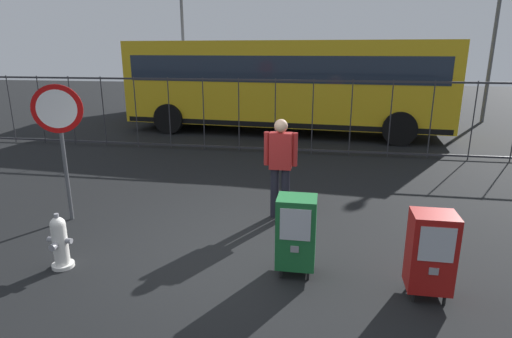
{
  "coord_description": "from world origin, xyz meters",
  "views": [
    {
      "loc": [
        1.38,
        -5.15,
        2.74
      ],
      "look_at": [
        0.3,
        1.2,
        0.9
      ],
      "focal_mm": 29.46,
      "sensor_mm": 36.0,
      "label": 1
    }
  ],
  "objects": [
    {
      "name": "pedestrian",
      "position": [
        0.66,
        1.46,
        0.95
      ],
      "size": [
        0.55,
        0.22,
        1.67
      ],
      "color": "black",
      "rests_on": "ground_plane"
    },
    {
      "name": "street_light_near_right",
      "position": [
        -5.29,
        14.13,
        4.55
      ],
      "size": [
        0.32,
        0.32,
        7.95
      ],
      "color": "#4C4F54",
      "rests_on": "ground_plane"
    },
    {
      "name": "stop_sign",
      "position": [
        -2.76,
        0.76,
        1.6
      ],
      "size": [
        0.71,
        0.31,
        2.23
      ],
      "color": "#4C4F54",
      "rests_on": "ground_plane"
    },
    {
      "name": "newspaper_box_secondary",
      "position": [
        1.07,
        -0.36,
        0.57
      ],
      "size": [
        0.48,
        0.42,
        1.02
      ],
      "color": "black",
      "rests_on": "ground_plane"
    },
    {
      "name": "fence_barrier",
      "position": [
        -0.0,
        6.06,
        1.02
      ],
      "size": [
        18.03,
        0.04,
        2.0
      ],
      "color": "#2D2D33",
      "rests_on": "ground_plane"
    },
    {
      "name": "bus_far",
      "position": [
        -1.76,
        13.08,
        1.71
      ],
      "size": [
        10.72,
        3.75,
        3.0
      ],
      "rotation": [
        0.0,
        0.0,
        0.12
      ],
      "color": "beige",
      "rests_on": "ground_plane"
    },
    {
      "name": "bus_near",
      "position": [
        -0.06,
        9.06,
        1.71
      ],
      "size": [
        10.67,
        3.45,
        3.0
      ],
      "rotation": [
        0.0,
        0.0,
        -0.08
      ],
      "color": "gold",
      "rests_on": "ground_plane"
    },
    {
      "name": "newspaper_box_primary",
      "position": [
        2.59,
        -0.63,
        0.57
      ],
      "size": [
        0.48,
        0.42,
        1.02
      ],
      "color": "black",
      "rests_on": "ground_plane"
    },
    {
      "name": "street_light_near_left",
      "position": [
        7.35,
        12.35,
        3.85
      ],
      "size": [
        0.32,
        0.32,
        6.6
      ],
      "color": "#4C4F54",
      "rests_on": "ground_plane"
    },
    {
      "name": "fire_hydrant",
      "position": [
        -1.94,
        -0.71,
        0.35
      ],
      "size": [
        0.33,
        0.32,
        0.75
      ],
      "color": "silver",
      "rests_on": "ground_plane"
    },
    {
      "name": "ground_plane",
      "position": [
        0.0,
        0.0,
        0.0
      ],
      "size": [
        60.0,
        60.0,
        0.0
      ],
      "primitive_type": "plane",
      "color": "black"
    }
  ]
}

